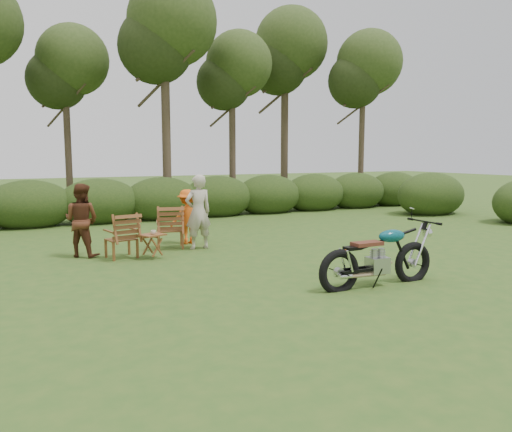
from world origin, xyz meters
name	(u,v)px	position (x,y,z in m)	size (l,w,h in m)	color
ground	(310,280)	(0.00, 0.00, 0.00)	(80.00, 80.00, 0.00)	#2C4F1A
tree_line	(168,104)	(0.50, 9.74, 3.81)	(22.52, 11.62, 8.14)	#3C2F21
motorcycle	(377,285)	(0.78, -0.80, 0.00)	(2.11, 0.80, 1.21)	#0B8092
lawn_chair_right	(171,248)	(-1.28, 3.89, 0.00)	(0.67, 0.67, 0.98)	#5B3016
lawn_chair_left	(122,258)	(-2.51, 3.29, 0.00)	(0.64, 0.64, 0.94)	brown
side_table	(153,246)	(-1.95, 2.94, 0.25)	(0.49, 0.41, 0.51)	brown
cup	(153,232)	(-1.94, 2.91, 0.55)	(0.11, 0.11, 0.09)	beige
adult_a	(199,249)	(-0.74, 3.50, 0.00)	(0.62, 0.40, 1.69)	#B8AB97
adult_b	(83,256)	(-3.21, 3.80, 0.00)	(0.75, 0.58, 1.54)	#4D2616
child	(188,244)	(-0.75, 4.24, 0.00)	(0.84, 0.48, 1.31)	#DC5814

